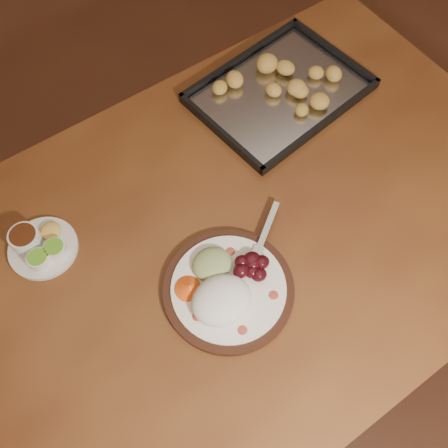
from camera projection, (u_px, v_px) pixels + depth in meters
ground at (277, 278)px, 1.81m from camera, size 4.00×4.00×0.00m
dining_table at (218, 260)px, 1.13m from camera, size 1.58×1.04×0.75m
dinner_plate at (226, 288)px, 0.97m from camera, size 0.32×0.26×0.06m
condiment_saucer at (39, 246)px, 1.02m from camera, size 0.14×0.14×0.05m
baking_tray at (280, 91)px, 1.22m from camera, size 0.46×0.38×0.04m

